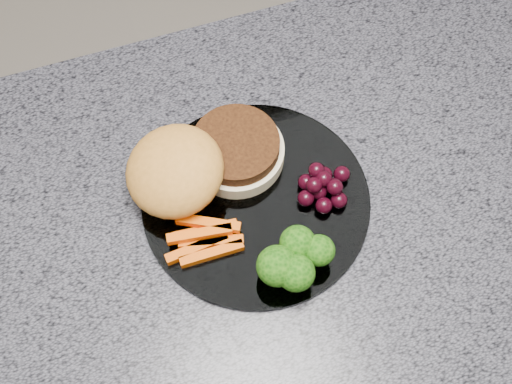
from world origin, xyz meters
TOP-DOWN VIEW (x-y plane):
  - island_cabinet at (0.00, 0.00)m, footprint 1.20×0.60m
  - countertop at (0.00, 0.00)m, footprint 1.20×0.60m
  - plate at (0.01, 0.03)m, footprint 0.26×0.26m
  - burger at (-0.04, 0.08)m, footprint 0.21×0.15m
  - carrot_sticks at (-0.05, 0.00)m, footprint 0.09×0.06m
  - broccoli at (0.02, -0.06)m, footprint 0.09×0.07m
  - grape_bunch at (0.09, 0.02)m, footprint 0.07×0.06m

SIDE VIEW (x-z plane):
  - island_cabinet at x=0.00m, z-range 0.00..0.86m
  - countertop at x=0.00m, z-range 0.86..0.90m
  - plate at x=0.01m, z-range 0.90..0.91m
  - carrot_sticks at x=-0.05m, z-range 0.90..0.92m
  - grape_bunch at x=0.09m, z-range 0.90..0.94m
  - burger at x=-0.04m, z-range 0.90..0.96m
  - broccoli at x=0.02m, z-range 0.91..0.96m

